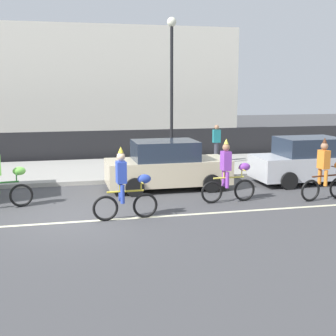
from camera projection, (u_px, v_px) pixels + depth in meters
ground_plane at (77, 217)px, 12.45m from camera, size 80.00×80.00×0.00m
road_centre_line at (77, 222)px, 11.97m from camera, size 36.00×0.14×0.01m
sidewalk_curb at (70, 171)px, 18.67m from camera, size 60.00×5.00×0.15m
fence_line at (67, 147)px, 21.34m from camera, size 40.00×0.08×1.40m
parade_cyclist_lime at (1, 179)px, 13.15m from camera, size 1.71×0.51×1.92m
parade_cyclist_cobalt at (126, 188)px, 12.06m from camera, size 1.72×0.50×1.92m
parade_cyclist_purple at (229, 175)px, 13.88m from camera, size 1.72×0.50×1.92m
parade_cyclist_orange at (326, 173)px, 14.15m from camera, size 1.71×0.51×1.92m
parked_car_beige at (167, 166)px, 15.71m from camera, size 4.10×1.92×1.64m
parked_car_silver at (310, 161)px, 16.71m from camera, size 4.10×1.92×1.64m
street_lamp_post at (172, 71)px, 18.02m from camera, size 0.36×0.36×5.86m
pedestrian_onlooker at (216, 142)px, 20.40m from camera, size 0.32×0.20×1.62m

